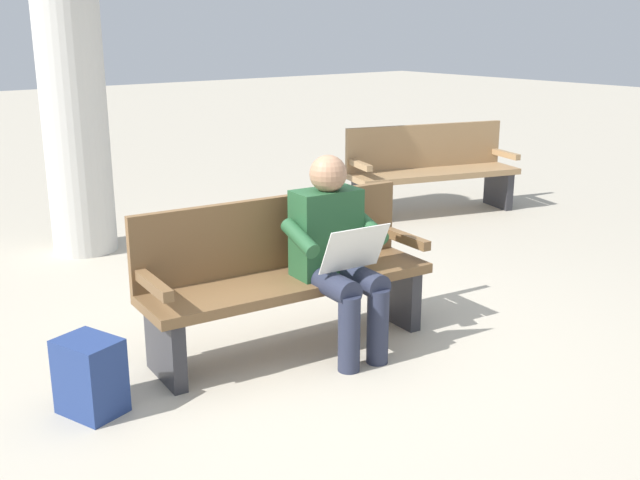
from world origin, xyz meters
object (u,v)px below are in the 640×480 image
object	(u,v)px
bench_far	(431,169)
support_pillar	(66,18)
bench_near	(284,273)
backpack	(91,376)
person_seated	(336,250)

from	to	relation	value
bench_far	support_pillar	xyz separation A→B (m)	(3.39, -0.85, 1.49)
bench_near	support_pillar	bearing A→B (deg)	-79.78
bench_near	backpack	size ratio (longest dim) A/B	4.64
person_seated	bench_near	bearing A→B (deg)	-46.58
support_pillar	bench_far	bearing A→B (deg)	165.98
bench_near	support_pillar	xyz separation A→B (m)	(0.22, -2.71, 1.49)
person_seated	backpack	xyz separation A→B (m)	(1.46, -0.16, -0.43)
bench_near	person_seated	size ratio (longest dim) A/B	1.56
backpack	support_pillar	bearing A→B (deg)	-110.36
bench_near	bench_far	distance (m)	3.67
person_seated	backpack	world-z (taller)	person_seated
support_pillar	person_seated	bearing A→B (deg)	98.07
bench_far	backpack	bearing A→B (deg)	39.79
support_pillar	backpack	bearing A→B (deg)	69.64
bench_near	support_pillar	distance (m)	3.10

